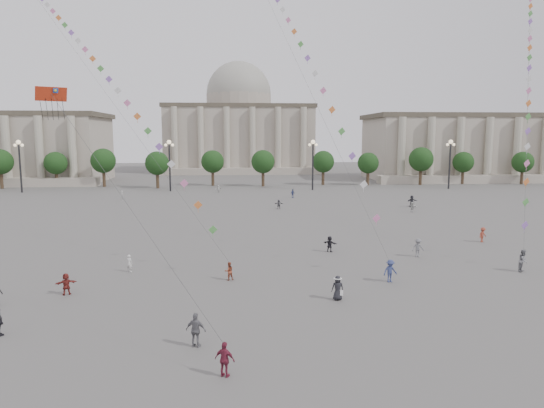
{
  "coord_description": "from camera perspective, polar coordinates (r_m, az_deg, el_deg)",
  "views": [
    {
      "loc": [
        -1.45,
        -31.94,
        11.45
      ],
      "look_at": [
        1.9,
        12.0,
        5.25
      ],
      "focal_mm": 32.0,
      "sensor_mm": 36.0,
      "label": 1
    }
  ],
  "objects": [
    {
      "name": "lamp_post_mid_east",
      "position": [
        103.34,
        4.83,
        5.71
      ],
      "size": [
        2.0,
        0.9,
        10.65
      ],
      "color": "#262628",
      "rests_on": "ground"
    },
    {
      "name": "lamp_post_far_east",
      "position": [
        112.1,
        20.22,
        5.42
      ],
      "size": [
        2.0,
        0.9,
        10.65
      ],
      "color": "#262628",
      "rests_on": "ground"
    },
    {
      "name": "kite_flyer_2",
      "position": [
        46.53,
        27.45,
        -5.94
      ],
      "size": [
        1.18,
        1.16,
        1.91
      ],
      "primitive_type": "imported",
      "rotation": [
        0.0,
        0.0,
        0.71
      ],
      "color": "slate",
      "rests_on": "ground"
    },
    {
      "name": "kite_train_mid",
      "position": [
        71.18,
        0.67,
        22.17
      ],
      "size": [
        12.07,
        60.52,
        80.71
      ],
      "color": "#3F3F3F",
      "rests_on": "ground"
    },
    {
      "name": "lamp_post_far_west",
      "position": [
        110.93,
        -27.58,
        4.99
      ],
      "size": [
        2.0,
        0.9,
        10.65
      ],
      "color": "#262628",
      "rests_on": "ground"
    },
    {
      "name": "tree_row",
      "position": [
        110.12,
        -3.61,
        4.84
      ],
      "size": [
        137.12,
        5.12,
        8.0
      ],
      "color": "#36271B",
      "rests_on": "ground"
    },
    {
      "name": "tourist_2",
      "position": [
        38.61,
        -23.05,
        -8.66
      ],
      "size": [
        1.56,
        1.01,
        1.6
      ],
      "primitive_type": "imported",
      "rotation": [
        0.0,
        0.0,
        3.53
      ],
      "color": "maroon",
      "rests_on": "ground"
    },
    {
      "name": "tourist_3",
      "position": [
        27.57,
        -8.94,
        -14.45
      ],
      "size": [
        1.21,
        0.78,
        1.92
      ],
      "primitive_type": "imported",
      "rotation": [
        0.0,
        0.0,
        2.85
      ],
      "color": "slate",
      "rests_on": "ground"
    },
    {
      "name": "hat_person",
      "position": [
        34.8,
        7.73,
        -9.71
      ],
      "size": [
        0.86,
        0.6,
        1.74
      ],
      "color": "black",
      "rests_on": "ground"
    },
    {
      "name": "kite_flyer_1",
      "position": [
        39.63,
        13.74,
        -7.66
      ],
      "size": [
        1.3,
        0.94,
        1.81
      ],
      "primitive_type": "imported",
      "rotation": [
        0.0,
        0.0,
        0.25
      ],
      "color": "navy",
      "rests_on": "ground"
    },
    {
      "name": "kite_flyer_0",
      "position": [
        39.23,
        -5.08,
        -7.87
      ],
      "size": [
        0.85,
        0.75,
        1.48
      ],
      "primitive_type": "imported",
      "rotation": [
        0.0,
        0.0,
        3.45
      ],
      "color": "brown",
      "rests_on": "ground"
    },
    {
      "name": "dragon_kite",
      "position": [
        40.01,
        -24.32,
        10.53
      ],
      "size": [
        7.59,
        8.73,
        24.26
      ],
      "color": "#B92D13",
      "rests_on": "ground"
    },
    {
      "name": "tourist_0",
      "position": [
        24.36,
        -5.57,
        -17.76
      ],
      "size": [
        1.11,
        0.82,
        1.75
      ],
      "primitive_type": "imported",
      "rotation": [
        0.0,
        0.0,
        2.7
      ],
      "color": "maroon",
      "rests_on": "ground"
    },
    {
      "name": "person_crowd_9",
      "position": [
        81.94,
        16.13,
        0.32
      ],
      "size": [
        1.83,
        0.99,
        1.88
      ],
      "primitive_type": "imported",
      "rotation": [
        0.0,
        0.0,
        0.26
      ],
      "color": "#222328",
      "rests_on": "ground"
    },
    {
      "name": "kite_train_west",
      "position": [
        64.14,
        -21.08,
        16.07
      ],
      "size": [
        32.26,
        43.22,
        65.69
      ],
      "color": "#3F3F3F",
      "rests_on": "ground"
    },
    {
      "name": "person_crowd_7",
      "position": [
        76.25,
        16.18,
        -0.34
      ],
      "size": [
        1.4,
        1.38,
        1.61
      ],
      "primitive_type": "imported",
      "rotation": [
        0.0,
        0.0,
        2.37
      ],
      "color": "#BABBB6",
      "rests_on": "ground"
    },
    {
      "name": "person_crowd_3",
      "position": [
        48.66,
        6.8,
        -4.69
      ],
      "size": [
        1.46,
        1.27,
        1.6
      ],
      "primitive_type": "imported",
      "rotation": [
        0.0,
        0.0,
        2.49
      ],
      "color": "black",
      "rests_on": "ground"
    },
    {
      "name": "lamp_post_mid_west",
      "position": [
        102.92,
        -11.97,
        5.55
      ],
      "size": [
        2.0,
        0.9,
        10.65
      ],
      "color": "#262628",
      "rests_on": "ground"
    },
    {
      "name": "person_crowd_10",
      "position": [
        90.79,
        -17.19,
        0.96
      ],
      "size": [
        0.64,
        0.75,
        1.74
      ],
      "primitive_type": "imported",
      "rotation": [
        0.0,
        0.0,
        2.0
      ],
      "color": "#B2B3AE",
      "rests_on": "ground"
    },
    {
      "name": "person_crowd_6",
      "position": [
        48.36,
        16.79,
        -4.95
      ],
      "size": [
        1.18,
        0.7,
        1.79
      ],
      "primitive_type": "imported",
      "rotation": [
        0.0,
        0.0,
        0.03
      ],
      "color": "slate",
      "rests_on": "ground"
    },
    {
      "name": "person_crowd_8",
      "position": [
        57.42,
        23.54,
        -3.33
      ],
      "size": [
        1.22,
        1.04,
        1.64
      ],
      "primitive_type": "imported",
      "rotation": [
        0.0,
        0.0,
        0.49
      ],
      "color": "#963B29",
      "rests_on": "ground"
    },
    {
      "name": "kite_train_east",
      "position": [
        67.08,
        28.04,
        15.86
      ],
      "size": [
        20.07,
        34.07,
        54.38
      ],
      "color": "#3F3F3F",
      "rests_on": "ground"
    },
    {
      "name": "person_crowd_0",
      "position": [
        90.58,
        2.44,
        1.25
      ],
      "size": [
        1.0,
        0.85,
        1.6
      ],
      "primitive_type": "imported",
      "rotation": [
        0.0,
        0.0,
        0.6
      ],
      "color": "#37437B",
      "rests_on": "ground"
    },
    {
      "name": "ground",
      "position": [
        33.96,
        -1.69,
        -11.7
      ],
      "size": [
        360.0,
        360.0,
        0.0
      ],
      "primitive_type": "plane",
      "color": "#595654",
      "rests_on": "ground"
    },
    {
      "name": "person_crowd_4",
      "position": [
        98.98,
        -6.33,
        1.76
      ],
      "size": [
        1.5,
        0.92,
        1.54
      ],
      "primitive_type": "imported",
      "rotation": [
        0.0,
        0.0,
        3.49
      ],
      "color": "silver",
      "rests_on": "ground"
    },
    {
      "name": "person_crowd_12",
      "position": [
        76.55,
        0.81,
        -0.02
      ],
      "size": [
        1.47,
        0.66,
        1.53
      ],
      "primitive_type": "imported",
      "rotation": [
        0.0,
        0.0,
        2.99
      ],
      "color": "slate",
      "rests_on": "ground"
    },
    {
      "name": "person_crowd_13",
      "position": [
        43.1,
        -16.43,
        -6.7
      ],
      "size": [
        0.65,
        0.56,
        1.5
      ],
      "primitive_type": "imported",
      "rotation": [
        0.0,
        0.0,
        2.69
      ],
      "color": "silver",
      "rests_on": "ground"
    },
    {
      "name": "hall_central",
      "position": [
        161.19,
        -3.89,
        8.98
      ],
      "size": [
        48.3,
        34.3,
        35.5
      ],
      "color": "#ADA091",
      "rests_on": "ground"
    },
    {
      "name": "hall_east",
      "position": [
        147.27,
        27.08,
        5.96
      ],
      "size": [
        84.0,
        26.22,
        17.2
      ],
      "color": "#ADA091",
      "rests_on": "ground"
    }
  ]
}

